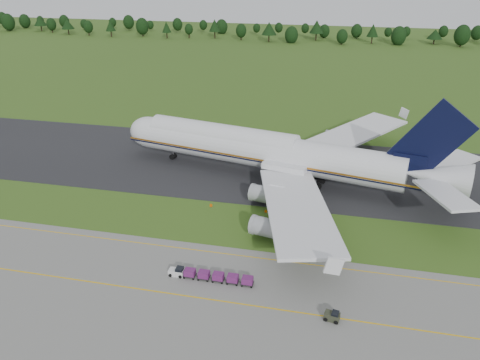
% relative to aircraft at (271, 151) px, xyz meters
% --- Properties ---
extents(ground, '(600.00, 600.00, 0.00)m').
position_rel_aircraft_xyz_m(ground, '(-1.76, -22.50, -6.43)').
color(ground, '#335319').
rests_on(ground, ground).
extents(taxiway, '(300.00, 40.00, 0.08)m').
position_rel_aircraft_xyz_m(taxiway, '(-1.76, 5.50, -6.39)').
color(taxiway, black).
rests_on(taxiway, ground).
extents(apron_markings, '(300.00, 30.20, 0.01)m').
position_rel_aircraft_xyz_m(apron_markings, '(-1.76, -49.48, -6.37)').
color(apron_markings, gold).
rests_on(apron_markings, apron).
extents(tree_line, '(524.64, 22.48, 11.92)m').
position_rel_aircraft_xyz_m(tree_line, '(-1.57, 197.45, -0.12)').
color(tree_line, black).
rests_on(tree_line, ground).
extents(aircraft, '(80.54, 76.49, 22.52)m').
position_rel_aircraft_xyz_m(aircraft, '(0.00, 0.00, 0.00)').
color(aircraft, silver).
rests_on(aircraft, ground).
extents(baggage_train, '(13.67, 1.45, 1.40)m').
position_rel_aircraft_xyz_m(baggage_train, '(-3.21, -39.95, -5.62)').
color(baggage_train, silver).
rests_on(baggage_train, apron).
extents(utility_cart, '(2.30, 1.64, 1.15)m').
position_rel_aircraft_xyz_m(utility_cart, '(15.94, -45.00, -5.81)').
color(utility_cart, '#2D3022').
rests_on(utility_cart, apron).
extents(edge_markers, '(11.81, 0.30, 0.60)m').
position_rel_aircraft_xyz_m(edge_markers, '(-3.78, -16.77, -6.16)').
color(edge_markers, '#E65607').
rests_on(edge_markers, ground).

